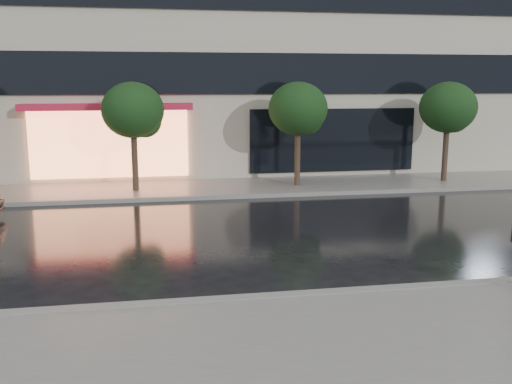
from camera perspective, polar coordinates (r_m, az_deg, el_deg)
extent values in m
plane|color=black|center=(11.65, 1.62, -9.03)|extent=(120.00, 120.00, 0.00)
cube|color=slate|center=(8.72, 6.06, -15.83)|extent=(60.00, 4.50, 0.12)
cube|color=slate|center=(21.45, -3.85, 0.41)|extent=(60.00, 3.50, 0.12)
cube|color=gray|center=(10.71, 2.71, -10.48)|extent=(60.00, 0.25, 0.14)
cube|color=gray|center=(19.74, -3.31, -0.48)|extent=(60.00, 0.25, 0.14)
cube|color=black|center=(22.77, -4.46, 11.74)|extent=(28.00, 0.12, 1.60)
cube|color=#FF8C59|center=(22.84, -14.42, 4.64)|extent=(6.00, 0.10, 2.60)
cube|color=#BB1C3C|center=(22.40, -14.66, 8.24)|extent=(6.40, 0.70, 0.25)
cube|color=black|center=(23.90, 7.71, 5.16)|extent=(7.00, 0.10, 2.60)
cylinder|color=#33261C|center=(20.93, -12.02, 2.82)|extent=(0.22, 0.22, 2.20)
ellipsoid|color=black|center=(20.76, -12.23, 8.02)|extent=(2.20, 2.20, 1.98)
sphere|color=black|center=(20.97, -11.06, 6.99)|extent=(1.20, 1.20, 1.20)
cylinder|color=#33261C|center=(21.56, 4.15, 3.26)|extent=(0.22, 0.22, 2.20)
ellipsoid|color=black|center=(21.39, 4.22, 8.31)|extent=(2.20, 2.20, 1.98)
sphere|color=black|center=(21.70, 5.11, 7.28)|extent=(1.20, 1.20, 1.20)
cylinder|color=#33261C|center=(23.73, 18.38, 3.44)|extent=(0.22, 0.22, 2.20)
ellipsoid|color=black|center=(23.58, 18.66, 8.02)|extent=(2.20, 2.20, 1.98)
sphere|color=black|center=(23.96, 19.22, 7.06)|extent=(1.20, 1.20, 1.20)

